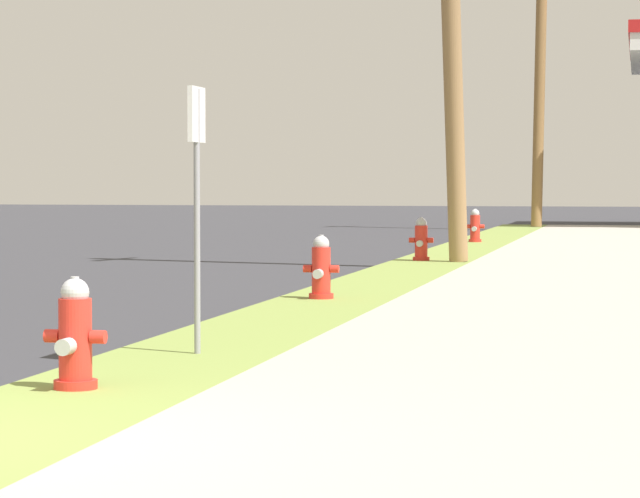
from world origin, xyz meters
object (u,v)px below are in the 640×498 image
at_px(fire_hydrant_nearest, 75,340).
at_px(fire_hydrant_third, 421,242).
at_px(fire_hydrant_fourth, 475,227).
at_px(street_sign_post, 197,163).
at_px(fire_hydrant_second, 321,271).
at_px(utility_pole_background, 541,48).

bearing_deg(fire_hydrant_nearest, fire_hydrant_third, 90.13).
bearing_deg(fire_hydrant_nearest, fire_hydrant_fourth, 89.90).
bearing_deg(street_sign_post, fire_hydrant_fourth, 90.43).
relative_size(fire_hydrant_nearest, fire_hydrant_third, 1.00).
distance_m(fire_hydrant_third, fire_hydrant_fourth, 7.92).
relative_size(fire_hydrant_third, street_sign_post, 0.35).
bearing_deg(fire_hydrant_third, fire_hydrant_fourth, 89.44).
relative_size(fire_hydrant_fourth, street_sign_post, 0.35).
height_order(fire_hydrant_second, fire_hydrant_fourth, same).
height_order(fire_hydrant_second, street_sign_post, street_sign_post).
bearing_deg(street_sign_post, fire_hydrant_nearest, -95.54).
height_order(fire_hydrant_third, fire_hydrant_fourth, same).
height_order(utility_pole_background, street_sign_post, utility_pole_background).
bearing_deg(fire_hydrant_third, street_sign_post, -89.02).
height_order(fire_hydrant_nearest, fire_hydrant_second, same).
height_order(fire_hydrant_nearest, fire_hydrant_third, same).
bearing_deg(fire_hydrant_second, fire_hydrant_fourth, 89.91).
xyz_separation_m(fire_hydrant_nearest, street_sign_post, (0.21, 2.11, 1.19)).
bearing_deg(utility_pole_background, fire_hydrant_third, -92.27).
relative_size(fire_hydrant_nearest, fire_hydrant_second, 1.00).
bearing_deg(fire_hydrant_fourth, fire_hydrant_third, -90.56).
bearing_deg(utility_pole_background, street_sign_post, -90.90).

